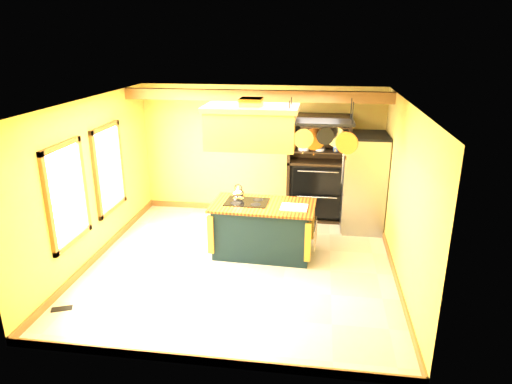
% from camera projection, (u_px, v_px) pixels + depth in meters
% --- Properties ---
extents(floor, '(5.00, 5.00, 0.00)m').
position_uv_depth(floor, '(241.00, 265.00, 7.64)').
color(floor, beige).
rests_on(floor, ground).
extents(ceiling, '(5.00, 5.00, 0.00)m').
position_uv_depth(ceiling, '(239.00, 102.00, 6.76)').
color(ceiling, white).
rests_on(ceiling, wall_back).
extents(wall_back, '(5.00, 0.02, 2.70)m').
position_uv_depth(wall_back, '(261.00, 151.00, 9.54)').
color(wall_back, '#D9C24F').
rests_on(wall_back, floor).
extents(wall_front, '(5.00, 0.02, 2.70)m').
position_uv_depth(wall_front, '(200.00, 262.00, 4.86)').
color(wall_front, '#D9C24F').
rests_on(wall_front, floor).
extents(wall_left, '(0.02, 5.00, 2.70)m').
position_uv_depth(wall_left, '(91.00, 182.00, 7.53)').
color(wall_left, '#D9C24F').
rests_on(wall_left, floor).
extents(wall_right, '(0.02, 5.00, 2.70)m').
position_uv_depth(wall_right, '(404.00, 196.00, 6.87)').
color(wall_right, '#D9C24F').
rests_on(wall_right, floor).
extents(ceiling_beam, '(5.00, 0.15, 0.20)m').
position_uv_depth(ceiling_beam, '(256.00, 96.00, 8.39)').
color(ceiling_beam, olive).
rests_on(ceiling_beam, ceiling).
extents(window_near, '(0.06, 1.06, 1.56)m').
position_uv_depth(window_near, '(67.00, 195.00, 6.76)').
color(window_near, olive).
rests_on(window_near, wall_left).
extents(window_far, '(0.06, 1.06, 1.56)m').
position_uv_depth(window_far, '(109.00, 169.00, 8.07)').
color(window_far, olive).
rests_on(window_far, wall_left).
extents(kitchen_island, '(1.80, 1.05, 1.11)m').
position_uv_depth(kitchen_island, '(263.00, 228.00, 7.90)').
color(kitchen_island, '#13292D').
rests_on(kitchen_island, floor).
extents(range_hood, '(1.51, 0.85, 0.80)m').
position_uv_depth(range_hood, '(251.00, 126.00, 7.34)').
color(range_hood, gold).
rests_on(range_hood, ceiling).
extents(pot_rack, '(1.17, 0.53, 0.83)m').
position_uv_depth(pot_rack, '(321.00, 130.00, 7.20)').
color(pot_rack, black).
rests_on(pot_rack, ceiling).
extents(refrigerator, '(0.80, 0.94, 1.85)m').
position_uv_depth(refrigerator, '(363.00, 184.00, 8.85)').
color(refrigerator, '#96989E').
rests_on(refrigerator, floor).
extents(hutch, '(1.23, 0.56, 2.17)m').
position_uv_depth(hutch, '(317.00, 179.00, 9.32)').
color(hutch, black).
rests_on(hutch, floor).
extents(floor_register, '(0.30, 0.22, 0.01)m').
position_uv_depth(floor_register, '(62.00, 309.00, 6.39)').
color(floor_register, black).
rests_on(floor_register, floor).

